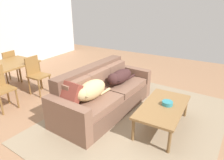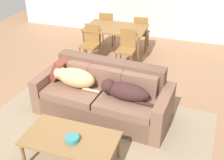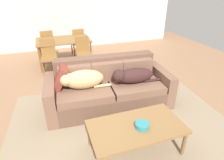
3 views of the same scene
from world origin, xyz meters
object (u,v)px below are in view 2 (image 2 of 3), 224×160
at_px(dog_on_right_cushion, 123,91).
at_px(dining_table, 116,30).
at_px(dining_chair_far_left, 107,27).
at_px(dining_chair_near_right, 127,47).
at_px(throw_pillow_by_left_arm, 61,68).
at_px(dining_chair_far_right, 141,31).
at_px(dining_chair_near_left, 91,42).
at_px(coffee_table, 71,140).
at_px(bowl_on_coffee_table, 72,139).
at_px(dog_on_left_cushion, 74,77).
at_px(couch, 104,96).

xyz_separation_m(dog_on_right_cushion, dining_table, (-0.96, 2.54, 0.06)).
bearing_deg(dining_chair_far_left, dining_chair_near_right, 119.19).
height_order(throw_pillow_by_left_arm, dining_chair_far_right, same).
xyz_separation_m(dining_chair_near_left, dining_chair_far_right, (0.94, 1.13, -0.01)).
height_order(throw_pillow_by_left_arm, dining_table, throw_pillow_by_left_arm).
relative_size(throw_pillow_by_left_arm, coffee_table, 0.34).
bearing_deg(dining_chair_near_left, bowl_on_coffee_table, -68.67).
distance_m(dog_on_right_cushion, dining_chair_near_left, 2.45).
relative_size(dog_on_right_cushion, throw_pillow_by_left_arm, 2.16).
xyz_separation_m(bowl_on_coffee_table, dining_chair_far_left, (-1.04, 4.28, 0.02)).
bearing_deg(dining_chair_near_right, dog_on_right_cushion, -75.64).
bearing_deg(bowl_on_coffee_table, dining_table, 99.28).
bearing_deg(dining_chair_far_left, throw_pillow_by_left_arm, 84.74).
bearing_deg(bowl_on_coffee_table, dog_on_right_cushion, 72.36).
bearing_deg(dog_on_left_cushion, bowl_on_coffee_table, -61.67).
distance_m(coffee_table, dining_chair_near_right, 3.06).
bearing_deg(dog_on_left_cushion, dog_on_right_cushion, -2.23).
bearing_deg(dining_chair_far_left, coffee_table, 95.13).
height_order(coffee_table, dining_table, dining_table).
bearing_deg(throw_pillow_by_left_arm, dining_chair_near_right, 65.93).
height_order(dining_table, dining_chair_near_left, dining_chair_near_left).
distance_m(couch, dining_chair_far_left, 3.15).
relative_size(throw_pillow_by_left_arm, dining_chair_near_left, 0.47).
height_order(throw_pillow_by_left_arm, bowl_on_coffee_table, throw_pillow_by_left_arm).
bearing_deg(bowl_on_coffee_table, coffee_table, 135.73).
height_order(couch, dog_on_left_cushion, couch).
bearing_deg(dog_on_right_cushion, dining_chair_far_right, 102.47).
height_order(couch, bowl_on_coffee_table, couch).
xyz_separation_m(dining_chair_far_left, dining_chair_far_right, (0.94, -0.01, -0.01)).
relative_size(dining_table, dining_chair_near_right, 1.61).
distance_m(dining_table, dining_chair_near_left, 0.71).
distance_m(dining_chair_near_left, dining_chair_far_left, 1.14).
bearing_deg(throw_pillow_by_left_arm, dining_chair_far_right, 74.24).
distance_m(couch, bowl_on_coffee_table, 1.31).
relative_size(dog_on_right_cushion, dining_table, 0.64).
xyz_separation_m(couch, bowl_on_coffee_table, (0.04, -1.30, 0.13)).
xyz_separation_m(couch, dining_chair_far_left, (-1.01, 2.98, 0.16)).
height_order(dog_on_right_cushion, dining_chair_far_left, dining_chair_far_left).
height_order(dining_chair_near_right, dining_chair_far_right, dining_chair_near_right).
height_order(dining_chair_near_left, dining_chair_near_right, dining_chair_near_left).
xyz_separation_m(couch, dog_on_left_cushion, (-0.52, -0.07, 0.31)).
height_order(couch, dog_on_right_cushion, couch).
bearing_deg(dining_table, dining_chair_near_right, -51.54).
bearing_deg(throw_pillow_by_left_arm, dining_table, 82.26).
relative_size(couch, dining_chair_far_right, 2.63).
relative_size(dog_on_right_cushion, dining_chair_near_left, 1.02).
height_order(dining_table, dining_chair_near_right, dining_chair_near_right).
relative_size(coffee_table, bowl_on_coffee_table, 6.88).
height_order(bowl_on_coffee_table, dining_chair_far_left, dining_chair_far_left).
relative_size(bowl_on_coffee_table, dining_chair_far_left, 0.20).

